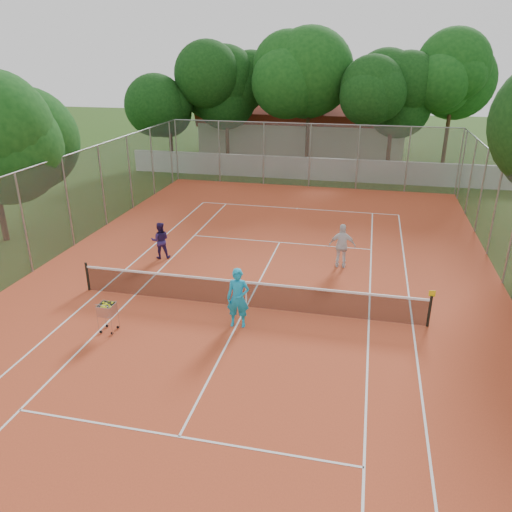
% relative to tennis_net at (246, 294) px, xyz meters
% --- Properties ---
extents(ground, '(120.00, 120.00, 0.00)m').
position_rel_tennis_net_xyz_m(ground, '(0.00, 0.00, -0.51)').
color(ground, '#1F3B10').
rests_on(ground, ground).
extents(court_pad, '(18.00, 34.00, 0.02)m').
position_rel_tennis_net_xyz_m(court_pad, '(0.00, 0.00, -0.50)').
color(court_pad, '#BC4624').
rests_on(court_pad, ground).
extents(court_lines, '(10.98, 23.78, 0.01)m').
position_rel_tennis_net_xyz_m(court_lines, '(0.00, 0.00, -0.49)').
color(court_lines, white).
rests_on(court_lines, court_pad).
extents(tennis_net, '(11.88, 0.10, 0.98)m').
position_rel_tennis_net_xyz_m(tennis_net, '(0.00, 0.00, 0.00)').
color(tennis_net, black).
rests_on(tennis_net, court_pad).
extents(perimeter_fence, '(18.00, 34.00, 4.00)m').
position_rel_tennis_net_xyz_m(perimeter_fence, '(0.00, 0.00, 1.49)').
color(perimeter_fence, slate).
rests_on(perimeter_fence, ground).
extents(boundary_wall, '(26.00, 0.30, 1.50)m').
position_rel_tennis_net_xyz_m(boundary_wall, '(0.00, 19.00, 0.24)').
color(boundary_wall, silver).
rests_on(boundary_wall, ground).
extents(clubhouse, '(16.40, 9.00, 4.40)m').
position_rel_tennis_net_xyz_m(clubhouse, '(-2.00, 29.00, 1.69)').
color(clubhouse, beige).
rests_on(clubhouse, ground).
extents(tropical_trees, '(29.00, 19.00, 10.00)m').
position_rel_tennis_net_xyz_m(tropical_trees, '(0.00, 22.00, 4.49)').
color(tropical_trees, black).
rests_on(tropical_trees, ground).
extents(player_near, '(0.75, 0.53, 1.95)m').
position_rel_tennis_net_xyz_m(player_near, '(0.05, -1.28, 0.49)').
color(player_near, '#179DCA').
rests_on(player_near, court_pad).
extents(player_far_left, '(0.92, 0.82, 1.57)m').
position_rel_tennis_net_xyz_m(player_far_left, '(-4.57, 3.50, 0.29)').
color(player_far_left, '#2B1C54').
rests_on(player_far_left, court_pad).
extents(player_far_right, '(1.08, 0.48, 1.82)m').
position_rel_tennis_net_xyz_m(player_far_right, '(2.93, 4.18, 0.42)').
color(player_far_right, silver).
rests_on(player_far_right, court_pad).
extents(ball_hopper, '(0.53, 0.53, 1.03)m').
position_rel_tennis_net_xyz_m(ball_hopper, '(-3.79, -2.51, 0.03)').
color(ball_hopper, '#B2B1B8').
rests_on(ball_hopper, court_pad).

